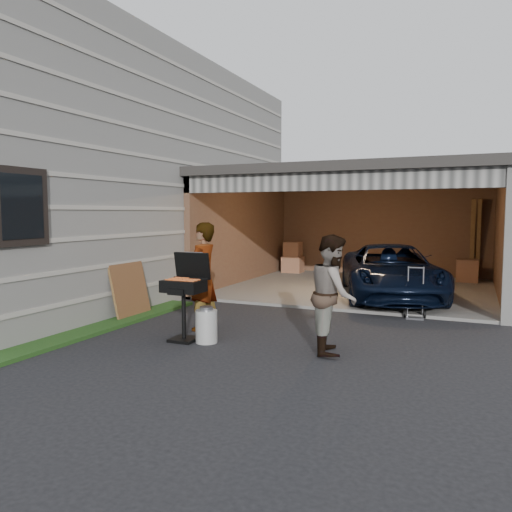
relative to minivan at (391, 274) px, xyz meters
The scene contains 11 objects.
ground 5.50m from the minivan, 108.03° to the right, with size 80.00×80.00×0.00m, color black.
house 8.08m from the minivan, behind, with size 7.00×11.00×5.50m, color #474744.
groundcover_strip 7.37m from the minivan, 122.45° to the right, with size 0.50×8.00×0.06m, color #193814.
garage 2.25m from the minivan, 120.31° to the left, with size 6.80×6.30×2.90m.
minivan is the anchor object (origin of this frame).
woman 4.71m from the minivan, 120.76° to the right, with size 0.64×0.42×1.76m, color silver.
man 4.51m from the minivan, 91.23° to the right, with size 0.79×0.61×1.62m, color #422E1A.
bbq_grill 5.29m from the minivan, 115.71° to the right, with size 0.59×0.52×1.31m.
propane_tank 5.13m from the minivan, 112.28° to the right, with size 0.32×0.32×0.48m, color #AFAFAB.
plywood_panel 5.55m from the minivan, 137.56° to the right, with size 0.04×0.93×1.04m, color brown.
hand_truck 1.91m from the minivan, 68.02° to the right, with size 0.40×0.31×0.94m.
Camera 1 is at (3.33, -5.88, 1.92)m, focal length 35.00 mm.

